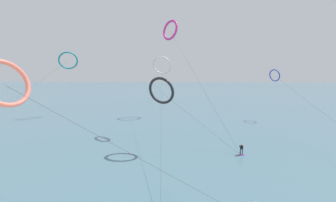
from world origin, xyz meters
TOP-DOWN VIEW (x-y plane):
  - sea_water at (0.00, 108.37)m, footprint 400.00×200.00m
  - surfer_violet at (10.55, 28.26)m, footprint 1.40×0.58m
  - kite_cobalt at (25.13, 52.24)m, footprint 2.58×42.67m
  - kite_magenta at (-0.37, 41.09)m, footprint 12.75×14.70m
  - kite_ivory at (-3.07, 55.28)m, footprint 5.73×44.61m
  - kite_charcoal at (-1.30, 29.73)m, footprint 14.12×3.18m
  - kite_teal at (-28.02, 54.57)m, footprint 5.32×44.28m
  - kite_coral at (-10.28, 11.51)m, footprint 19.16×4.62m

SIDE VIEW (x-z plane):
  - sea_water at x=0.00m, z-range 0.00..0.08m
  - surfer_violet at x=10.55m, z-range -0.03..1.67m
  - kite_charcoal at x=-1.30m, z-range 3.61..15.11m
  - kite_cobalt at x=25.13m, z-range 4.71..17.32m
  - kite_coral at x=-10.28m, z-range 4.97..18.27m
  - kite_ivory at x=-3.07m, z-range 5.57..21.61m
  - kite_teal at x=-28.02m, z-range 6.24..23.43m
  - kite_magenta at x=-0.37m, z-range 9.03..31.14m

